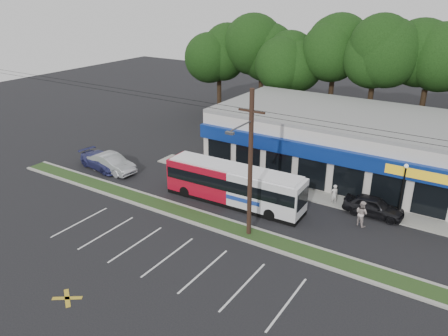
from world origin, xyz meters
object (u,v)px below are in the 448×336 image
at_px(utility_pole, 248,160).
at_px(pedestrian_a, 334,195).
at_px(metrobus, 234,184).
at_px(pedestrian_b, 362,213).
at_px(lamp_post, 403,185).
at_px(car_dark, 374,206).
at_px(car_silver, 112,163).
at_px(car_blue, 102,161).

xyz_separation_m(utility_pole, pedestrian_a, (3.46, 7.52, -4.59)).
relative_size(metrobus, pedestrian_a, 6.80).
xyz_separation_m(pedestrian_a, pedestrian_b, (2.71, -2.09, 0.11)).
relative_size(lamp_post, car_dark, 0.98).
xyz_separation_m(metrobus, pedestrian_a, (6.60, 3.94, -0.76)).
xyz_separation_m(car_silver, car_blue, (-1.34, 0.06, -0.09)).
bearing_deg(car_dark, car_blue, 100.20).
distance_m(car_dark, pedestrian_a, 3.05).
relative_size(car_silver, car_blue, 0.98).
xyz_separation_m(lamp_post, car_blue, (-25.25, -4.85, -1.94)).
bearing_deg(lamp_post, metrobus, -159.19).
bearing_deg(utility_pole, lamp_post, 43.95).
bearing_deg(car_blue, utility_pole, -91.51).
height_order(lamp_post, pedestrian_b, lamp_post).
bearing_deg(pedestrian_a, lamp_post, 141.16).
bearing_deg(car_blue, car_silver, -84.00).
relative_size(metrobus, car_blue, 2.24).
bearing_deg(car_dark, metrobus, 111.22).
height_order(utility_pole, pedestrian_a, utility_pole).
bearing_deg(metrobus, pedestrian_a, 29.03).
bearing_deg(pedestrian_a, pedestrian_b, 99.21).
height_order(metrobus, car_silver, metrobus).
bearing_deg(pedestrian_a, metrobus, -12.31).
relative_size(car_dark, pedestrian_b, 2.30).
xyz_separation_m(car_blue, pedestrian_a, (20.54, 4.50, 0.10)).
relative_size(lamp_post, pedestrian_a, 2.58).
relative_size(lamp_post, metrobus, 0.38).
distance_m(utility_pole, pedestrian_b, 9.36).
bearing_deg(metrobus, pedestrian_b, 9.45).
relative_size(lamp_post, pedestrian_b, 2.27).
relative_size(metrobus, car_dark, 2.60).
height_order(car_blue, pedestrian_a, pedestrian_a).
height_order(metrobus, car_dark, metrobus).
bearing_deg(pedestrian_a, car_dark, 134.06).
relative_size(car_blue, pedestrian_b, 2.67).
xyz_separation_m(utility_pole, lamp_post, (8.17, 7.87, -2.74)).
height_order(metrobus, car_blue, metrobus).
relative_size(pedestrian_a, pedestrian_b, 0.88).
bearing_deg(pedestrian_b, car_blue, 32.59).
xyz_separation_m(metrobus, car_blue, (-13.94, -0.55, -0.86)).
xyz_separation_m(utility_pole, pedestrian_b, (6.17, 5.43, -4.48)).
relative_size(lamp_post, car_blue, 0.85).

